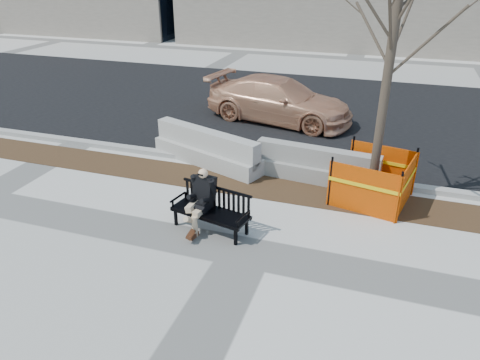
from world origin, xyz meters
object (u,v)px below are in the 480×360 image
object	(u,v)px
seated_man	(203,225)
jersey_barrier_right	(315,180)
sedan	(278,121)
tree_fence	(370,200)
jersey_barrier_left	(207,163)
bench	(211,229)

from	to	relation	value
seated_man	jersey_barrier_right	bearing A→B (deg)	69.34
sedan	jersey_barrier_right	world-z (taller)	sedan
tree_fence	jersey_barrier_left	size ratio (longest dim) A/B	1.76
jersey_barrier_right	tree_fence	bearing A→B (deg)	-18.62
bench	tree_fence	size ratio (longest dim) A/B	0.28
tree_fence	jersey_barrier_left	distance (m)	4.19
bench	jersey_barrier_left	world-z (taller)	jersey_barrier_left
sedan	jersey_barrier_right	bearing A→B (deg)	-143.83
bench	jersey_barrier_left	distance (m)	3.20
bench	tree_fence	bearing A→B (deg)	49.97
sedan	seated_man	bearing A→B (deg)	-167.93
tree_fence	jersey_barrier_left	xyz separation A→B (m)	(-4.14, 0.69, 0.00)
bench	seated_man	distance (m)	0.23
seated_man	jersey_barrier_left	bearing A→B (deg)	122.37
seated_man	tree_fence	size ratio (longest dim) A/B	0.21
tree_fence	jersey_barrier_right	distance (m)	1.44
seated_man	sedan	distance (m)	6.80
bench	seated_man	xyz separation A→B (m)	(-0.21, 0.09, 0.00)
tree_fence	jersey_barrier_left	world-z (taller)	tree_fence
tree_fence	jersey_barrier_right	world-z (taller)	tree_fence
jersey_barrier_right	bench	bearing A→B (deg)	-112.60
seated_man	jersey_barrier_left	size ratio (longest dim) A/B	0.38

